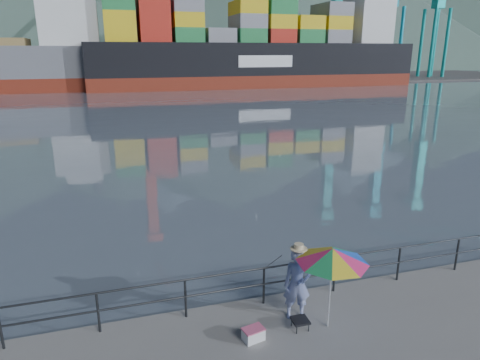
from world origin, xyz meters
name	(u,v)px	position (x,y,z in m)	size (l,w,h in m)	color
harbor_water	(115,73)	(0.00, 130.00, 0.00)	(500.00, 280.00, 0.00)	slate
far_dock	(164,80)	(10.00, 93.00, 0.00)	(200.00, 40.00, 0.40)	#514F4C
guardrail	(226,291)	(0.00, 1.70, 0.52)	(22.00, 0.06, 1.03)	#2D3033
port_cranes	(265,3)	(31.00, 84.00, 16.00)	(116.00, 28.00, 38.40)	red
container_stacks	(250,66)	(30.76, 93.45, 2.89)	(58.00, 5.40, 7.80)	#194CA5
fisherman	(297,284)	(1.55, 0.92, 0.89)	(0.65, 0.43, 1.79)	#293E8F
beach_umbrella	(332,256)	(2.11, 0.35, 1.84)	(2.04, 2.04, 2.01)	white
folding_stool	(300,324)	(1.45, 0.46, 0.13)	(0.39, 0.39, 0.25)	black
cooler_bag	(253,335)	(0.28, 0.40, 0.13)	(0.45, 0.30, 0.26)	silver
fishing_rod	(272,292)	(1.41, 2.12, 0.00)	(0.02, 0.02, 2.30)	black
container_ship	(265,53)	(26.25, 70.86, 5.83)	(60.54, 10.09, 18.10)	maroon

